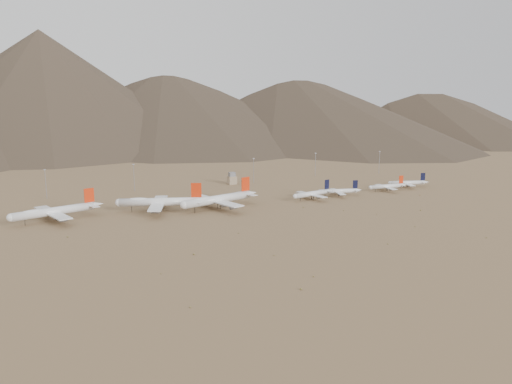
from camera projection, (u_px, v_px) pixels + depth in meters
name	position (u px, v px, depth m)	size (l,w,h in m)	color
ground	(251.00, 212.00, 382.66)	(3000.00, 3000.00, 0.00)	#A07C52
mountain_ridge	(100.00, 68.00, 1163.48)	(4400.00, 1000.00, 300.00)	#4E3E2F
widebody_west	(54.00, 211.00, 354.19)	(66.39, 52.73, 20.39)	white
widebody_centre	(160.00, 202.00, 382.85)	(70.64, 56.24, 21.81)	white
widebody_east	(218.00, 199.00, 392.09)	(72.31, 57.40, 22.19)	white
narrowbody_a	(313.00, 193.00, 428.45)	(45.67, 33.63, 15.34)	white
narrowbody_b	(339.00, 191.00, 442.71)	(40.61, 29.89, 13.63)	white
narrowbody_c	(387.00, 186.00, 465.79)	(41.35, 29.76, 13.64)	white
narrowbody_d	(408.00, 183.00, 484.51)	(40.67, 30.12, 13.78)	white
control_tower	(232.00, 179.00, 501.37)	(8.00, 8.00, 12.00)	gray
mast_far_west	(46.00, 182.00, 428.95)	(2.00, 0.60, 25.70)	gray
mast_west	(134.00, 176.00, 462.52)	(2.00, 0.60, 25.70)	gray
mast_centre	(254.00, 169.00, 505.33)	(2.00, 0.60, 25.70)	gray
mast_east	(315.00, 163.00, 550.67)	(2.00, 0.60, 25.70)	gray
mast_far_east	(379.00, 161.00, 567.71)	(2.00, 0.60, 25.70)	gray
desert_scrub	(366.00, 240.00, 306.40)	(396.02, 170.17, 0.97)	olive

